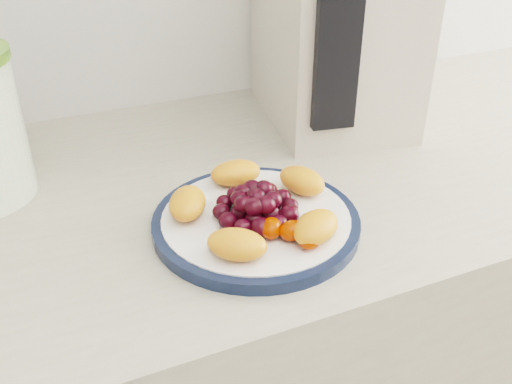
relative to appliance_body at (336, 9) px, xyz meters
name	(u,v)px	position (x,y,z in m)	size (l,w,h in m)	color
plate_rim	(256,222)	(-0.25, -0.26, -0.17)	(0.25, 0.25, 0.01)	#131E38
plate_face	(256,222)	(-0.25, -0.26, -0.17)	(0.22, 0.22, 0.02)	white
appliance_body	(336,9)	(0.00, 0.00, 0.00)	(0.20, 0.28, 0.36)	beige
appliance_panel	(338,34)	(-0.08, -0.14, 0.01)	(0.06, 0.02, 0.26)	black
fruit_plate	(259,206)	(-0.24, -0.26, -0.15)	(0.21, 0.21, 0.04)	orange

